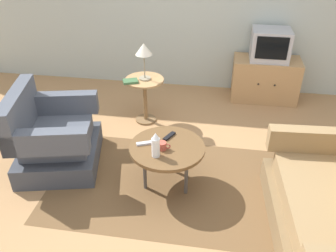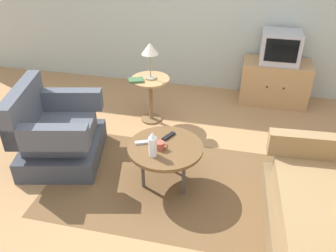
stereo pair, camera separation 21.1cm
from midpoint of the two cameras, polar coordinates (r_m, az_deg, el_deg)
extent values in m
plane|color=#AD7F51|center=(3.69, 1.90, -9.53)|extent=(16.00, 16.00, 0.00)
cube|color=brown|center=(3.70, 1.25, -9.34)|extent=(2.39, 1.51, 0.00)
cube|color=#3E424B|center=(4.12, -15.09, -3.64)|extent=(1.00, 1.09, 0.24)
cube|color=#4C515B|center=(4.00, -15.50, -1.19)|extent=(0.80, 0.78, 0.18)
cube|color=#4C515B|center=(3.95, -20.89, 2.72)|extent=(0.34, 0.94, 0.46)
cube|color=#4C515B|center=(3.58, -17.43, -1.80)|extent=(0.83, 0.32, 0.24)
cube|color=#4C515B|center=(4.23, -14.68, 4.13)|extent=(0.83, 0.32, 0.24)
cube|color=brown|center=(3.37, 26.06, -15.82)|extent=(1.07, 1.63, 0.24)
cube|color=#93754C|center=(3.23, 26.95, -13.26)|extent=(0.91, 1.34, 0.18)
cube|color=#93754C|center=(3.64, 25.09, -3.02)|extent=(0.98, 0.20, 0.24)
cylinder|color=brown|center=(3.42, 1.34, -3.54)|extent=(0.74, 0.74, 0.04)
cylinder|color=#4C4742|center=(3.74, 2.17, -4.56)|extent=(0.04, 0.04, 0.44)
cylinder|color=#4C4742|center=(3.53, -2.38, -7.09)|extent=(0.04, 0.04, 0.44)
cylinder|color=#4C4742|center=(3.46, 4.29, -8.15)|extent=(0.04, 0.04, 0.44)
cylinder|color=tan|center=(4.48, -1.54, 7.52)|extent=(0.49, 0.49, 0.02)
cylinder|color=brown|center=(4.62, -1.48, 4.12)|extent=(0.05, 0.05, 0.58)
cylinder|color=brown|center=(4.75, -1.44, 1.17)|extent=(0.27, 0.27, 0.02)
cube|color=tan|center=(5.33, 17.92, 6.71)|extent=(0.93, 0.48, 0.61)
sphere|color=black|center=(5.08, 16.84, 6.03)|extent=(0.02, 0.02, 0.02)
sphere|color=black|center=(5.11, 19.34, 5.70)|extent=(0.02, 0.02, 0.02)
cube|color=#B7B7BC|center=(5.15, 18.87, 11.95)|extent=(0.52, 0.44, 0.42)
cube|color=black|center=(4.94, 19.07, 11.38)|extent=(0.42, 0.01, 0.30)
cylinder|color=#9E937A|center=(4.48, -1.45, 7.79)|extent=(0.15, 0.15, 0.02)
cylinder|color=#9E937A|center=(4.41, -1.48, 9.69)|extent=(0.02, 0.02, 0.30)
cone|color=beige|center=(4.33, -1.52, 12.40)|extent=(0.21, 0.21, 0.14)
cylinder|color=white|center=(3.23, -0.61, -3.41)|extent=(0.08, 0.08, 0.19)
cone|color=white|center=(3.16, -0.63, -1.54)|extent=(0.07, 0.07, 0.06)
cylinder|color=#B74C3D|center=(3.35, 0.47, -3.20)|extent=(0.09, 0.09, 0.08)
torus|color=#B74C3D|center=(3.34, 1.42, -3.32)|extent=(0.05, 0.01, 0.05)
cube|color=black|center=(3.53, 1.82, -1.68)|extent=(0.11, 0.17, 0.02)
cube|color=#B2B2B7|center=(3.44, -2.27, -2.68)|extent=(0.17, 0.10, 0.02)
cube|color=#3D663D|center=(4.41, -3.82, 7.38)|extent=(0.22, 0.19, 0.03)
camera|label=1|loc=(0.11, -88.31, 1.05)|focal=37.73mm
camera|label=2|loc=(0.11, 91.69, -1.05)|focal=37.73mm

